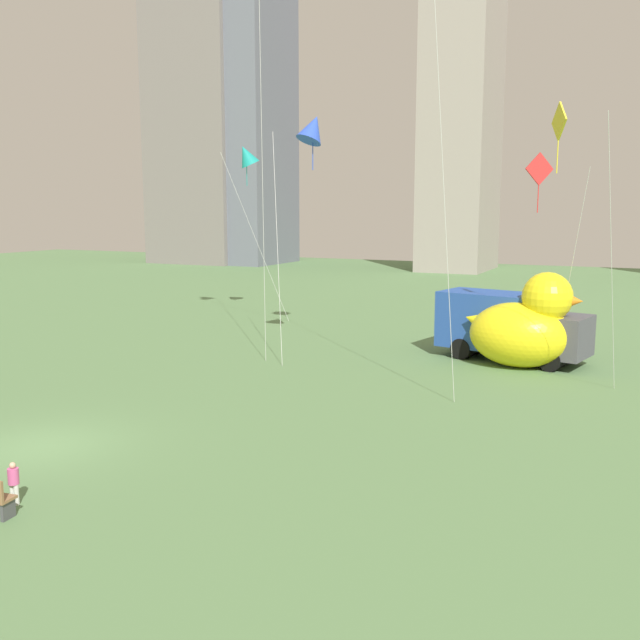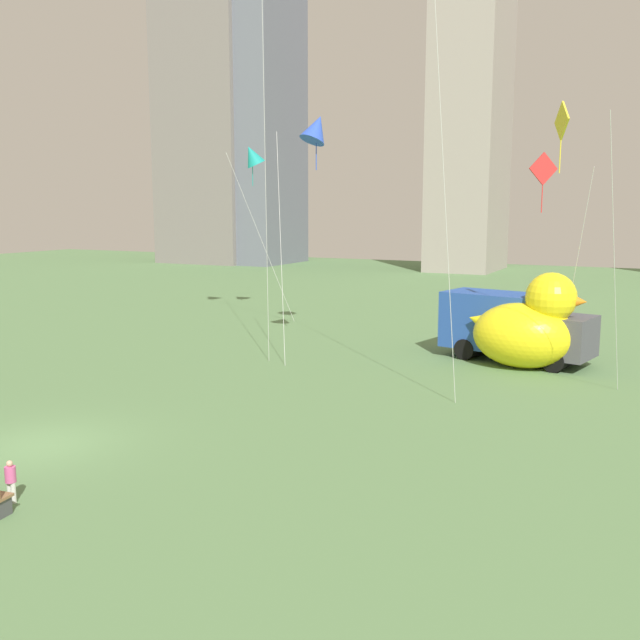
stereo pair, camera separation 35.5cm
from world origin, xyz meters
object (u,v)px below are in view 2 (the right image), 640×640
Objects in this scene: person_child at (11,479)px; kite_teal at (252,156)px; box_truck at (513,327)px; kite_red at (545,176)px; giant_inflatable_duck at (529,327)px; kite_yellow at (566,132)px; kite_blue at (316,129)px.

kite_teal is (-9.07, 25.13, 8.84)m from person_child.
person_child is 28.14m from kite_teal.
box_truck is 6.38m from kite_red.
box_truck reaches higher than person_child.
kite_teal reaches higher than giant_inflatable_duck.
person_child is at bearing -70.16° from kite_teal.
giant_inflatable_duck is 6.01m from kite_red.
kite_red is at bearing -36.28° from box_truck.
person_child is 0.15× the size of box_truck.
person_child is 21.07m from box_truck.
kite_red is at bearing -19.60° from kite_teal.
kite_blue is at bearing 169.23° from kite_yellow.
kite_red is at bearing 13.51° from kite_blue.
kite_red is at bearing 106.60° from kite_yellow.
kite_teal reaches higher than box_truck.
kite_teal is at bearing 109.84° from person_child.
kite_blue is at bearing -166.49° from kite_red.
kite_yellow is (10.19, -1.94, -0.78)m from kite_blue.
giant_inflatable_duck is 0.47× the size of kite_teal.
kite_yellow is at bearing -29.04° from kite_teal.
box_truck is 0.66× the size of kite_yellow.
kite_blue reaches higher than kite_yellow.
person_child is 20.34m from giant_inflatable_duck.
giant_inflatable_duck is at bearing -143.32° from kite_red.
kite_yellow is (1.55, -3.85, 7.24)m from giant_inflatable_duck.
kite_red reaches higher than box_truck.
kite_teal is at bearing 159.31° from giant_inflatable_duck.
giant_inflatable_duck is 11.94m from kite_blue.
kite_blue is 9.45m from kite_red.
box_truck is 11.74m from kite_blue.
kite_teal is (-15.98, 5.25, 7.92)m from box_truck.
kite_teal reaches higher than kite_red.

